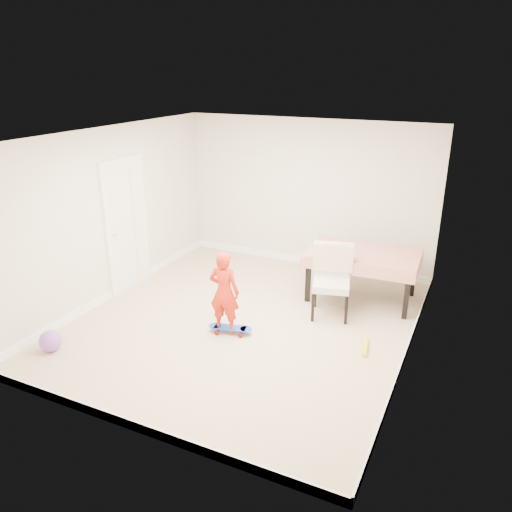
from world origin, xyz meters
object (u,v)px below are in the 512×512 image
at_px(child, 224,294).
at_px(balloon, 50,341).
at_px(dining_table, 362,275).
at_px(dining_chair, 331,282).
at_px(skateboard, 230,330).

distance_m(child, balloon, 2.28).
distance_m(dining_table, dining_chair, 0.81).
relative_size(dining_table, dining_chair, 1.58).
relative_size(skateboard, balloon, 2.13).
bearing_deg(skateboard, balloon, -156.56).
height_order(dining_chair, skateboard, dining_chair).
height_order(skateboard, child, child).
bearing_deg(balloon, child, 37.33).
height_order(dining_chair, balloon, dining_chair).
xyz_separation_m(dining_table, balloon, (-3.17, -3.22, -0.25)).
distance_m(dining_table, child, 2.33).
bearing_deg(dining_table, child, -129.12).
bearing_deg(dining_chair, dining_table, 56.16).
bearing_deg(skateboard, dining_table, 41.07).
relative_size(child, balloon, 4.08).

